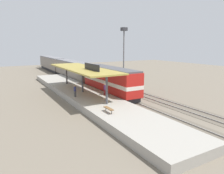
{
  "coord_description": "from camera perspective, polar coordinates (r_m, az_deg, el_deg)",
  "views": [
    {
      "loc": [
        -16.61,
        -30.44,
        8.19
      ],
      "look_at": [
        -1.38,
        -3.67,
        2.0
      ],
      "focal_mm": 33.8,
      "sensor_mm": 36.0,
      "label": 1
    }
  ],
  "objects": [
    {
      "name": "ground_plane",
      "position": [
        36.61,
        1.76,
        -1.57
      ],
      "size": [
        120.0,
        120.0,
        0.0
      ],
      "primitive_type": "plane",
      "color": "#706656"
    },
    {
      "name": "track_near",
      "position": [
        35.62,
        -0.99,
        -1.88
      ],
      "size": [
        3.2,
        110.0,
        0.16
      ],
      "color": "#5F5649",
      "rests_on": "ground"
    },
    {
      "name": "track_far",
      "position": [
        37.99,
        5.11,
        -1.08
      ],
      "size": [
        3.2,
        110.0,
        0.16
      ],
      "color": "#5F5649",
      "rests_on": "ground"
    },
    {
      "name": "platform",
      "position": [
        33.63,
        -7.89,
        -2.05
      ],
      "size": [
        6.0,
        44.0,
        0.9
      ],
      "primitive_type": "cube",
      "color": "#9E998E",
      "rests_on": "ground"
    },
    {
      "name": "station_canopy",
      "position": [
        32.84,
        -8.02,
        4.86
      ],
      "size": [
        5.2,
        18.0,
        4.7
      ],
      "color": "#47474C",
      "rests_on": "platform"
    },
    {
      "name": "platform_bench",
      "position": [
        23.14,
        -0.91,
        -5.85
      ],
      "size": [
        0.44,
        1.7,
        0.5
      ],
      "color": "#333338",
      "rests_on": "platform"
    },
    {
      "name": "locomotive",
      "position": [
        34.75,
        -0.63,
        1.79
      ],
      "size": [
        2.93,
        14.43,
        4.44
      ],
      "color": "#28282D",
      "rests_on": "track_near"
    },
    {
      "name": "passenger_carriage_front",
      "position": [
        51.11,
        -10.5,
        4.57
      ],
      "size": [
        2.9,
        20.0,
        4.24
      ],
      "color": "#28282D",
      "rests_on": "track_near"
    },
    {
      "name": "passenger_carriage_rear",
      "position": [
        70.99,
        -16.09,
        6.18
      ],
      "size": [
        2.9,
        20.0,
        4.24
      ],
      "color": "#28282D",
      "rests_on": "track_near"
    },
    {
      "name": "freight_car",
      "position": [
        44.29,
        -0.7,
        3.29
      ],
      "size": [
        2.8,
        12.0,
        3.54
      ],
      "color": "#28282D",
      "rests_on": "track_far"
    },
    {
      "name": "light_mast",
      "position": [
        45.07,
        3.23,
        11.61
      ],
      "size": [
        1.1,
        1.1,
        11.7
      ],
      "color": "slate",
      "rests_on": "ground"
    },
    {
      "name": "person_waiting",
      "position": [
        30.33,
        -9.98,
        -0.87
      ],
      "size": [
        0.34,
        0.34,
        1.71
      ],
      "color": "#4C4C51",
      "rests_on": "platform"
    },
    {
      "name": "person_walking",
      "position": [
        30.97,
        -1.95,
        -0.45
      ],
      "size": [
        0.34,
        0.34,
        1.71
      ],
      "color": "maroon",
      "rests_on": "platform"
    }
  ]
}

